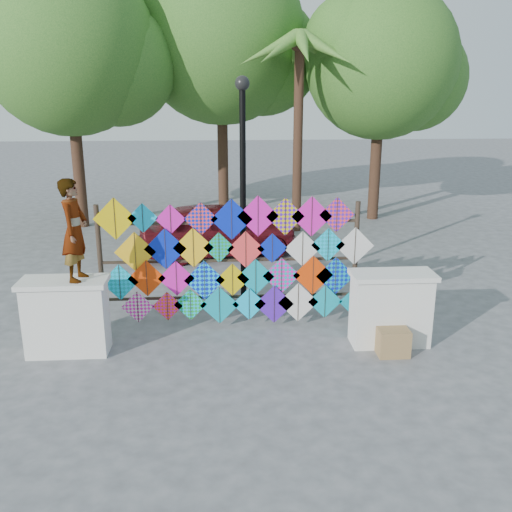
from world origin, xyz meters
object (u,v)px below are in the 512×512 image
at_px(kite_rack, 236,262).
at_px(vendor_woman, 74,230).
at_px(sedan, 218,229).
at_px(lamppost, 243,171).

bearing_deg(kite_rack, vendor_woman, -160.17).
distance_m(vendor_woman, sedan, 6.23).
xyz_separation_m(sedan, lamppost, (0.51, -3.45, 1.99)).
distance_m(kite_rack, lamppost, 1.95).
distance_m(kite_rack, vendor_woman, 2.85).
height_order(vendor_woman, lamppost, lamppost).
xyz_separation_m(kite_rack, lamppost, (0.19, 1.28, 1.46)).
xyz_separation_m(kite_rack, vendor_woman, (-2.56, -0.92, 0.86)).
height_order(kite_rack, vendor_woman, vendor_woman).
bearing_deg(kite_rack, sedan, 93.92).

